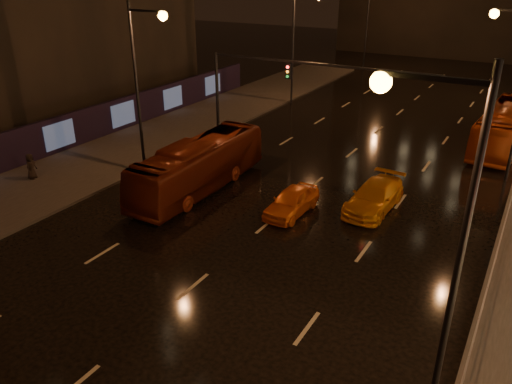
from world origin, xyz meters
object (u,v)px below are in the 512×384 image
bus_red (199,165)px  pedestrian_c (31,166)px  bus_curb (504,127)px  taxi_far (374,197)px  taxi_near (292,201)px

bus_red → pedestrian_c: bus_red is taller
bus_red → bus_curb: size_ratio=0.96×
taxi_far → taxi_near: bearing=-141.1°
taxi_near → pedestrian_c: bearing=-163.7°
bus_curb → taxi_far: (-4.64, -13.83, -0.78)m
bus_red → bus_curb: (14.02, 16.28, 0.06)m
bus_curb → pedestrian_c: bearing=-135.2°
taxi_far → pedestrian_c: bearing=-158.4°
bus_red → taxi_near: 5.94m
bus_red → taxi_near: bearing=-2.3°
bus_curb → pedestrian_c: (-23.28, -20.32, -0.57)m
bus_red → taxi_far: (9.38, 2.45, -0.72)m
taxi_near → taxi_far: taxi_far is taller
taxi_near → bus_red: bearing=-179.5°
taxi_near → pedestrian_c: pedestrian_c is taller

